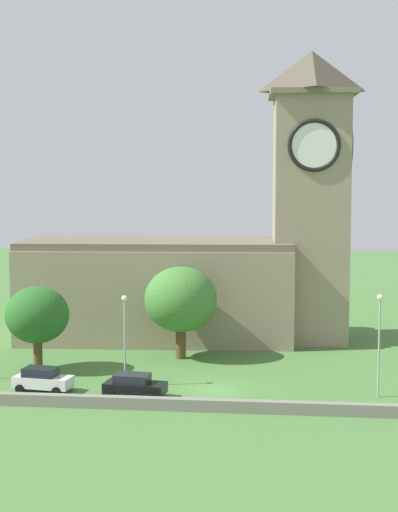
{
  "coord_description": "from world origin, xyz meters",
  "views": [
    {
      "loc": [
        5.27,
        -58.47,
        16.0
      ],
      "look_at": [
        -1.95,
        7.03,
        9.43
      ],
      "focal_mm": 55.98,
      "sensor_mm": 36.0,
      "label": 1
    }
  ],
  "objects_px": {
    "church": "(208,258)",
    "car_white": "(43,379)",
    "streetlamp_central": "(379,330)",
    "tree_churchyard": "(37,315)",
    "tree_riverside_east": "(181,300)",
    "car_black": "(134,386)",
    "streetlamp_west_mid": "(125,326)"
  },
  "relations": [
    {
      "from": "streetlamp_central",
      "to": "car_white",
      "type": "bearing_deg",
      "value": -177.47
    },
    {
      "from": "tree_churchyard",
      "to": "tree_riverside_east",
      "type": "relative_size",
      "value": 0.86
    },
    {
      "from": "streetlamp_central",
      "to": "tree_riverside_east",
      "type": "distance_m",
      "value": 19.25
    },
    {
      "from": "streetlamp_west_mid",
      "to": "car_black",
      "type": "bearing_deg",
      "value": -66.62
    },
    {
      "from": "car_white",
      "to": "car_black",
      "type": "distance_m",
      "value": 7.2
    },
    {
      "from": "church",
      "to": "tree_churchyard",
      "type": "xyz_separation_m",
      "value": [
        -12.67,
        -14.47,
        -3.36
      ]
    },
    {
      "from": "car_black",
      "to": "tree_riverside_east",
      "type": "bearing_deg",
      "value": 82.4
    },
    {
      "from": "church",
      "to": "car_black",
      "type": "distance_m",
      "value": 22.91
    },
    {
      "from": "car_white",
      "to": "tree_riverside_east",
      "type": "distance_m",
      "value": 15.46
    },
    {
      "from": "streetlamp_central",
      "to": "streetlamp_west_mid",
      "type": "bearing_deg",
      "value": 176.93
    },
    {
      "from": "car_white",
      "to": "car_black",
      "type": "xyz_separation_m",
      "value": [
        7.14,
        -0.89,
        -0.03
      ]
    },
    {
      "from": "streetlamp_west_mid",
      "to": "tree_riverside_east",
      "type": "distance_m",
      "value": 10.26
    },
    {
      "from": "tree_churchyard",
      "to": "streetlamp_west_mid",
      "type": "bearing_deg",
      "value": -26.51
    },
    {
      "from": "car_black",
      "to": "streetlamp_west_mid",
      "type": "relative_size",
      "value": 0.66
    },
    {
      "from": "streetlamp_west_mid",
      "to": "tree_churchyard",
      "type": "bearing_deg",
      "value": 153.49
    },
    {
      "from": "church",
      "to": "car_white",
      "type": "xyz_separation_m",
      "value": [
        -10.37,
        -20.64,
        -7.1
      ]
    },
    {
      "from": "car_white",
      "to": "streetlamp_west_mid",
      "type": "height_order",
      "value": "streetlamp_west_mid"
    },
    {
      "from": "car_black",
      "to": "streetlamp_west_mid",
      "type": "bearing_deg",
      "value": 113.38
    },
    {
      "from": "streetlamp_central",
      "to": "tree_churchyard",
      "type": "height_order",
      "value": "streetlamp_central"
    },
    {
      "from": "car_black",
      "to": "church",
      "type": "bearing_deg",
      "value": 81.49
    },
    {
      "from": "streetlamp_central",
      "to": "car_black",
      "type": "bearing_deg",
      "value": -173.57
    },
    {
      "from": "tree_riverside_east",
      "to": "church",
      "type": "bearing_deg",
      "value": 80.16
    },
    {
      "from": "church",
      "to": "tree_riverside_east",
      "type": "distance_m",
      "value": 9.29
    },
    {
      "from": "car_white",
      "to": "streetlamp_west_mid",
      "type": "bearing_deg",
      "value": 19.87
    },
    {
      "from": "car_white",
      "to": "tree_churchyard",
      "type": "distance_m",
      "value": 7.58
    },
    {
      "from": "car_white",
      "to": "tree_churchyard",
      "type": "height_order",
      "value": "tree_churchyard"
    },
    {
      "from": "church",
      "to": "car_black",
      "type": "xyz_separation_m",
      "value": [
        -3.22,
        -21.53,
        -7.13
      ]
    },
    {
      "from": "streetlamp_west_mid",
      "to": "streetlamp_central",
      "type": "height_order",
      "value": "streetlamp_central"
    },
    {
      "from": "church",
      "to": "car_black",
      "type": "height_order",
      "value": "church"
    },
    {
      "from": "tree_riverside_east",
      "to": "streetlamp_west_mid",
      "type": "bearing_deg",
      "value": -107.07
    },
    {
      "from": "streetlamp_central",
      "to": "tree_churchyard",
      "type": "relative_size",
      "value": 1.08
    },
    {
      "from": "car_white",
      "to": "tree_churchyard",
      "type": "relative_size",
      "value": 0.64
    }
  ]
}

